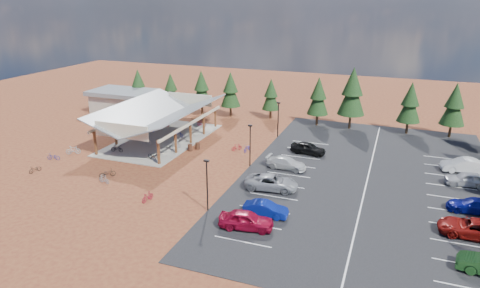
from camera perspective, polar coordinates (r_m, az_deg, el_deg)
ground at (r=51.20m, az=-4.71°, el=-2.99°), size 140.00×140.00×0.00m
asphalt_lot at (r=49.65m, az=16.64°, el=-4.47°), size 27.00×44.00×0.04m
concrete_pad at (r=61.48m, az=-10.38°, el=0.62°), size 10.60×18.60×0.10m
bike_pavilion at (r=60.41m, az=-10.59°, el=4.02°), size 11.65×19.40×4.97m
outbuilding at (r=77.32m, az=-15.29°, el=5.57°), size 11.00×7.00×3.90m
lamp_post_0 at (r=39.74m, az=-4.42°, el=-5.04°), size 0.50×0.25×5.14m
lamp_post_1 at (r=50.10m, az=1.36°, el=0.20°), size 0.50×0.25×5.14m
lamp_post_2 at (r=61.06m, az=5.11°, el=3.60°), size 0.50×0.25×5.14m
trash_bin_0 at (r=56.38m, az=-6.67°, el=-0.46°), size 0.60×0.60×0.90m
trash_bin_1 at (r=56.87m, az=-5.67°, el=-0.25°), size 0.60×0.60×0.90m
pine_0 at (r=79.11m, az=-13.40°, el=7.71°), size 3.03×3.03×7.05m
pine_1 at (r=75.91m, az=-9.21°, el=7.36°), size 2.88×2.88×6.72m
pine_2 at (r=72.86m, az=-5.15°, el=7.47°), size 3.26×3.26×7.59m
pine_3 at (r=71.24m, az=-1.27°, el=7.27°), size 3.25×3.25×7.56m
pine_4 at (r=70.19m, az=4.15°, el=6.59°), size 2.87×2.87×6.69m
pine_5 at (r=67.24m, az=10.40°, el=6.29°), size 3.28×3.28×7.64m
pine_6 at (r=66.30m, az=14.75°, el=6.77°), size 4.05×4.05×9.44m
pine_7 at (r=66.62m, az=21.75°, el=5.15°), size 3.30×3.30×7.70m
pine_8 at (r=67.34m, az=26.68°, el=4.73°), size 3.40×3.40×7.93m
bike_0 at (r=57.59m, az=-16.10°, el=-0.60°), size 1.69×0.74×0.86m
bike_1 at (r=59.65m, az=-12.42°, el=0.45°), size 1.62×0.47×0.97m
bike_2 at (r=65.10m, az=-11.86°, el=1.98°), size 1.64×0.99×0.81m
bike_3 at (r=67.14m, az=-10.07°, el=2.71°), size 1.72×0.60×1.02m
bike_4 at (r=53.85m, az=-11.48°, el=-1.55°), size 1.85×0.94×0.93m
bike_5 at (r=57.31m, az=-8.69°, el=-0.10°), size 1.65×0.97×0.96m
bike_6 at (r=62.01m, az=-8.25°, el=1.38°), size 1.76×0.84×0.89m
bike_7 at (r=66.50m, az=-5.14°, el=2.73°), size 1.54×0.51×0.91m
bike_8 at (r=54.57m, az=-25.65°, el=-3.03°), size 0.83×1.59×0.80m
bike_9 at (r=58.80m, az=-21.35°, el=-0.76°), size 1.85×1.40×1.11m
bike_10 at (r=57.68m, az=-23.62°, el=-1.56°), size 1.73×0.92×0.86m
bike_11 at (r=43.42m, az=-12.22°, el=-6.88°), size 0.72×1.70×0.99m
bike_12 at (r=50.16m, az=-17.27°, el=-3.72°), size 1.63×1.83×0.96m
bike_13 at (r=48.65m, az=-17.67°, el=-4.50°), size 1.62×0.73×0.94m
bike_14 at (r=55.70m, az=0.99°, el=-0.55°), size 0.82×1.86×0.94m
bike_15 at (r=56.10m, az=-0.44°, el=-0.42°), size 1.31×1.45×0.92m
car_0 at (r=37.61m, az=0.84°, el=-10.08°), size 5.00×2.61×1.62m
car_1 at (r=39.73m, az=3.43°, el=-8.64°), size 4.22×1.66×1.37m
car_2 at (r=44.92m, az=4.23°, el=-5.12°), size 5.79×3.19×1.54m
car_3 at (r=50.37m, az=6.19°, el=-2.53°), size 4.88×2.32×1.37m
car_4 at (r=55.43m, az=9.07°, el=-0.54°), size 4.65×2.39×1.51m
car_6 at (r=41.40m, az=28.61°, el=-9.81°), size 5.52×2.65×1.52m
car_7 at (r=45.81m, az=28.75°, el=-7.20°), size 4.79×2.09×1.37m
car_8 at (r=51.62m, az=27.97°, el=-4.14°), size 4.63×2.34×1.51m
car_9 at (r=55.45m, az=27.62°, el=-2.51°), size 5.10×2.63×1.60m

